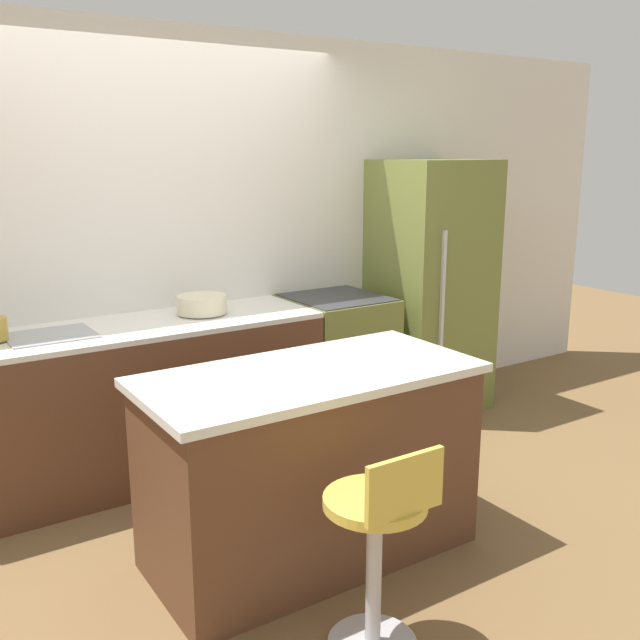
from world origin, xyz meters
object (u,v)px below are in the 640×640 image
at_px(oven_range, 337,362).
at_px(mixing_bowl, 202,304).
at_px(refrigerator, 430,286).
at_px(stool_chair, 378,547).

height_order(oven_range, mixing_bowl, mixing_bowl).
xyz_separation_m(refrigerator, mixing_bowl, (-1.78, 0.05, 0.07)).
distance_m(refrigerator, mixing_bowl, 1.78).
distance_m(oven_range, mixing_bowl, 1.08).
relative_size(oven_range, mixing_bowl, 3.07).
height_order(refrigerator, mixing_bowl, refrigerator).
relative_size(oven_range, refrigerator, 0.51).
bearing_deg(stool_chair, refrigerator, 44.72).
xyz_separation_m(oven_range, stool_chair, (-1.17, -1.98, -0.01)).
bearing_deg(oven_range, stool_chair, -120.62).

